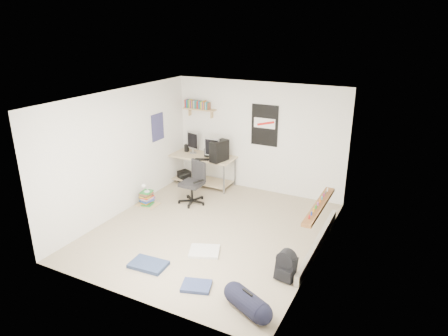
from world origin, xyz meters
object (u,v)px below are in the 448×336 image
at_px(office_chair, 192,182).
at_px(duffel_bag, 247,303).
at_px(desk, 202,170).
at_px(backpack, 286,268).
at_px(book_stack, 147,198).

height_order(office_chair, duffel_bag, office_chair).
bearing_deg(desk, backpack, -50.33).
height_order(office_chair, backpack, office_chair).
bearing_deg(backpack, desk, 145.65).
height_order(desk, book_stack, desk).
xyz_separation_m(office_chair, backpack, (2.70, -1.73, -0.29)).
relative_size(duffel_bag, book_stack, 1.21).
xyz_separation_m(desk, book_stack, (-0.45, -1.55, -0.21)).
xyz_separation_m(desk, backpack, (3.05, -2.76, -0.16)).
height_order(backpack, duffel_bag, duffel_bag).
relative_size(desk, backpack, 4.19).
relative_size(backpack, duffel_bag, 0.67).
relative_size(office_chair, backpack, 2.40).
distance_m(desk, book_stack, 1.63).
bearing_deg(office_chair, book_stack, -126.83).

